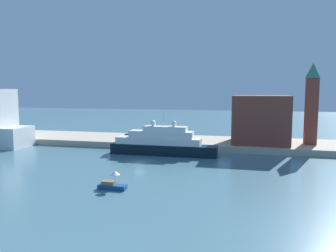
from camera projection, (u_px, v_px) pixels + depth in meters
The scene contains 9 objects.
ground at pixel (140, 162), 75.50m from camera, with size 400.00×400.00×0.00m, color slate.
quay_dock at pixel (167, 142), 100.56m from camera, with size 110.00×20.06×1.68m, color #B7AD99.
large_yacht at pixel (162, 143), 84.06m from camera, with size 27.42×4.40×10.89m.
small_motorboat at pixel (112, 184), 54.95m from camera, with size 4.82×1.69×3.12m.
harbor_building at pixel (260, 119), 92.39m from camera, with size 15.28×14.66×13.33m, color brown.
bell_tower at pixel (312, 100), 89.07m from camera, with size 3.94×3.94×22.16m.
parked_car at pixel (130, 136), 101.27m from camera, with size 4.07×1.73×1.44m.
person_figure at pixel (140, 140), 94.14m from camera, with size 0.36×0.36×1.58m.
mooring_bollard at pixel (168, 143), 91.27m from camera, with size 0.53×0.53×0.65m, color black.
Camera 1 is at (23.68, -70.56, 16.53)m, focal length 35.13 mm.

